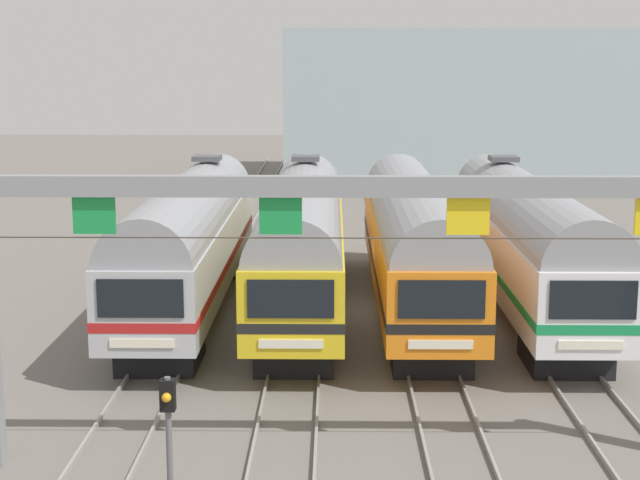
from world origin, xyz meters
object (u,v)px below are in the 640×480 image
commuter_train_stainless (190,236)px  commuter_train_yellow (302,237)px  catenary_gantry (374,241)px  commuter_train_white (526,237)px  commuter_train_orange (414,237)px  yard_signal_mast (169,425)px

commuter_train_stainless → commuter_train_yellow: 3.94m
commuter_train_yellow → catenary_gantry: bearing=-81.7°
commuter_train_stainless → catenary_gantry: catenary_gantry is taller
commuter_train_yellow → commuter_train_white: same height
commuter_train_stainless → commuter_train_orange: size_ratio=1.00×
commuter_train_orange → catenary_gantry: bearing=-98.3°
commuter_train_stainless → yard_signal_mast: commuter_train_stainless is taller
commuter_train_white → catenary_gantry: 14.93m
commuter_train_yellow → commuter_train_orange: 3.94m
commuter_train_stainless → commuter_train_white: size_ratio=1.00×
commuter_train_orange → catenary_gantry: size_ratio=1.06×
commuter_train_yellow → catenary_gantry: size_ratio=1.06×
commuter_train_orange → yard_signal_mast: bearing=-109.7°
commuter_train_orange → commuter_train_white: size_ratio=1.00×
yard_signal_mast → commuter_train_stainless: bearing=96.8°
commuter_train_yellow → yard_signal_mast: (-1.97, -16.47, -0.55)m
commuter_train_white → yard_signal_mast: bearing=-120.9°
commuter_train_white → commuter_train_stainless: bearing=180.0°
commuter_train_stainless → yard_signal_mast: bearing=-83.2°
commuter_train_yellow → yard_signal_mast: size_ratio=5.90×
commuter_train_white → catenary_gantry: (-5.91, -13.50, 2.41)m
commuter_train_stainless → commuter_train_orange: (7.88, -0.00, -0.00)m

